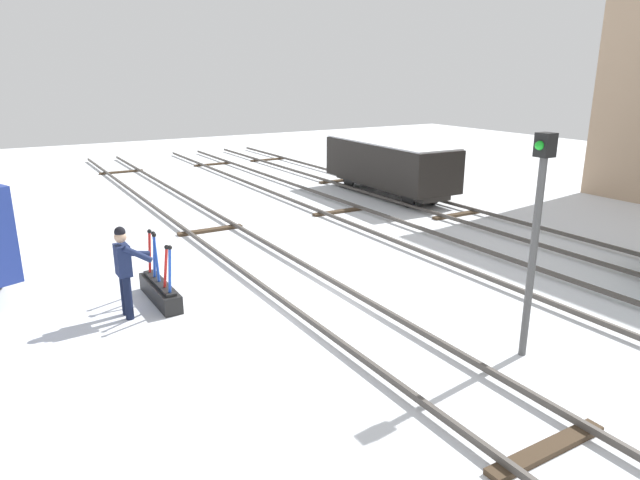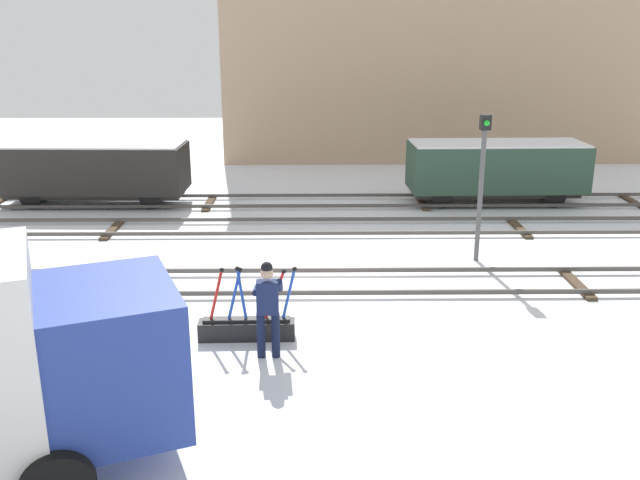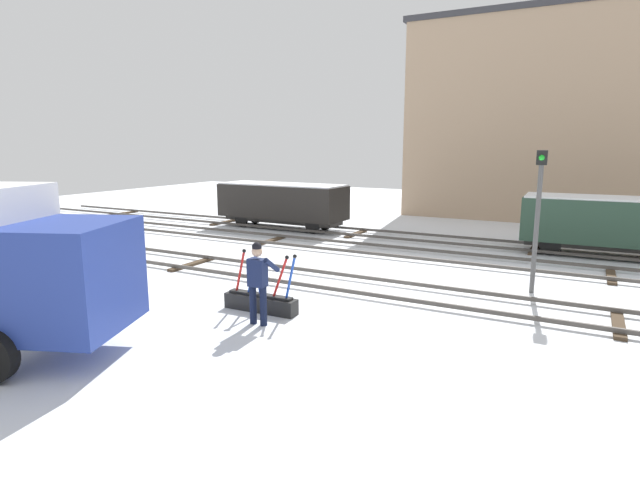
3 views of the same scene
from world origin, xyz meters
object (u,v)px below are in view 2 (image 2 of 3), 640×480
Objects in this scene: switch_lever_frame at (247,326)px; signal_post at (482,173)px; rail_worker at (268,303)px; freight_car_near_switch at (93,169)px; freight_car_mid_siding at (496,168)px.

switch_lever_frame is 7.27m from signal_post.
rail_worker is 12.68m from freight_car_near_switch.
signal_post is (4.90, 5.22, 1.23)m from rail_worker.
freight_car_near_switch is (-5.86, 10.28, 0.95)m from switch_lever_frame.
switch_lever_frame is at bearing -58.59° from freight_car_near_switch.
freight_car_near_switch is at bearing 118.58° from switch_lever_frame.
rail_worker is 0.49× the size of signal_post.
signal_post reaches higher than freight_car_near_switch.
switch_lever_frame is 1.14m from rail_worker.
signal_post is at bearing -109.53° from freight_car_mid_siding.
signal_post is at bearing 38.99° from switch_lever_frame.
switch_lever_frame is at bearing 120.56° from rail_worker.
signal_post is 0.64× the size of freight_car_mid_siding.
switch_lever_frame is 0.51× the size of signal_post.
signal_post is at bearing -25.55° from freight_car_near_switch.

